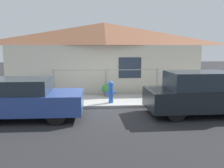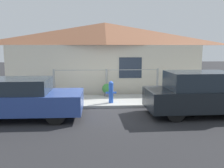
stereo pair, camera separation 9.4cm
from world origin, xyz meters
name	(u,v)px [view 1 (the left image)]	position (x,y,z in m)	size (l,w,h in m)	color
ground_plane	(109,108)	(0.00, 0.00, 0.00)	(60.00, 60.00, 0.00)	#262628
sidewalk	(108,101)	(0.00, 1.14, 0.05)	(24.00, 2.28, 0.10)	#9E9E99
house	(104,37)	(0.00, 3.66, 2.82)	(9.90, 2.23, 3.57)	beige
fence	(106,81)	(0.00, 2.13, 0.78)	(4.90, 0.10, 1.23)	#999993
car_left	(19,99)	(-3.03, -1.12, 0.67)	(4.06, 1.78, 1.32)	#2D4793
car_right	(202,94)	(3.12, -1.12, 0.73)	(3.92, 1.76, 1.50)	black
fire_hydrant	(111,91)	(0.10, 0.53, 0.56)	(0.43, 0.19, 0.88)	blue
potted_plant_near_hydrant	(107,89)	(0.01, 1.87, 0.42)	(0.45, 0.45, 0.58)	slate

